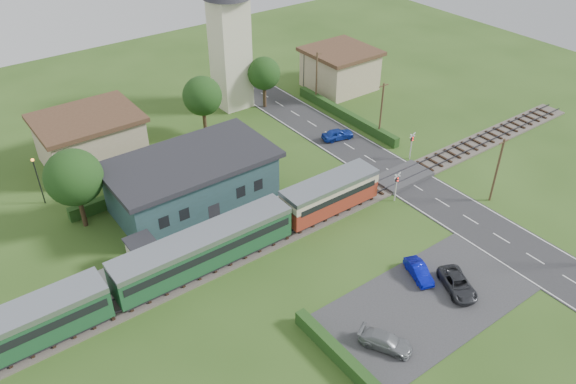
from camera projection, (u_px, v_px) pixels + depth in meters
ground at (343, 222)px, 53.46m from camera, size 120.00×120.00×0.00m
railway_track at (330, 211)px, 54.73m from camera, size 76.00×3.20×0.49m
road at (416, 187)px, 58.33m from camera, size 6.00×70.00×0.05m
car_park at (428, 302)px, 44.73m from camera, size 17.00×9.00×0.08m
crossing_deck at (402, 177)px, 59.55m from camera, size 6.20×3.40×0.45m
platform at (225, 231)px, 51.91m from camera, size 30.00×3.00×0.45m
equipment_hut at (142, 252)px, 47.15m from camera, size 2.30×2.30×2.55m
station_building at (192, 181)px, 54.36m from camera, size 16.00×9.00×5.30m
train at (170, 264)px, 45.29m from camera, size 43.20×2.90×3.40m
church_tower at (229, 29)px, 68.72m from camera, size 6.00×6.00×17.60m
house_west at (90, 138)px, 61.18m from camera, size 10.80×8.80×5.50m
house_east at (340, 68)px, 77.59m from camera, size 8.80×8.80×5.50m
hedge_carpark at (338, 354)px, 39.78m from camera, size 0.80×9.00×1.20m
hedge_roadside at (346, 115)px, 70.69m from camera, size 0.80×18.00×1.20m
hedge_station at (174, 178)px, 58.52m from camera, size 22.00×0.80×1.30m
tree_a at (74, 177)px, 49.96m from camera, size 5.20×5.20×8.00m
tree_b at (202, 96)px, 64.93m from camera, size 4.60×4.60×7.34m
tree_c at (264, 74)px, 71.35m from camera, size 4.20×4.20×6.78m
utility_pole_b at (497, 170)px, 54.35m from camera, size 1.40×0.22×7.00m
utility_pole_c at (381, 110)px, 64.99m from camera, size 1.40×0.22×7.00m
utility_pole_d at (317, 77)px, 72.96m from camera, size 1.40×0.22×7.00m
crossing_signal_near at (397, 183)px, 55.11m from camera, size 0.84×0.28×3.28m
crossing_signal_far at (412, 142)px, 61.81m from camera, size 0.84×0.28×3.28m
streetlamp_west at (38, 177)px, 54.30m from camera, size 0.30×0.30×5.15m
streetlamp_east at (304, 67)px, 77.49m from camera, size 0.30×0.30×5.15m
car_on_road at (338, 134)px, 66.34m from camera, size 4.07×2.38×1.30m
car_park_blue at (419, 271)px, 46.78m from camera, size 2.35×3.70×1.15m
car_park_silver at (386, 341)px, 40.64m from camera, size 3.32×4.27×1.15m
car_park_dark at (458, 284)px, 45.51m from camera, size 3.58×4.73×1.19m
pedestrian_near at (285, 202)px, 54.06m from camera, size 0.62×0.46×1.57m
pedestrian_far at (183, 242)px, 49.05m from camera, size 0.66×0.79×1.47m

